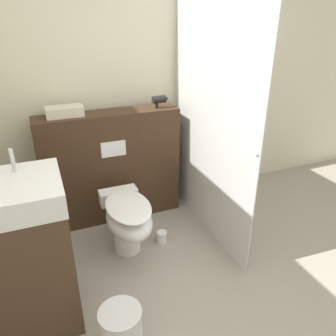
# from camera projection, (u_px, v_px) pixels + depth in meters

# --- Properties ---
(wall_back) EXTENTS (8.00, 0.06, 2.50)m
(wall_back) POSITION_uv_depth(u_px,v_px,m) (137.00, 83.00, 3.11)
(wall_back) COLOR beige
(wall_back) RESTS_ON ground_plane
(partition_panel) EXTENTS (1.28, 0.27, 1.06)m
(partition_panel) POSITION_uv_depth(u_px,v_px,m) (112.00, 167.00, 3.10)
(partition_panel) COLOR #3D2819
(partition_panel) RESTS_ON ground_plane
(shower_glass) EXTENTS (0.04, 1.41, 2.08)m
(shower_glass) POSITION_uv_depth(u_px,v_px,m) (210.00, 120.00, 2.72)
(shower_glass) COLOR silver
(shower_glass) RESTS_ON ground_plane
(toilet) EXTENTS (0.35, 0.67, 0.51)m
(toilet) POSITION_uv_depth(u_px,v_px,m) (127.00, 220.00, 2.65)
(toilet) COLOR white
(toilet) RESTS_ON ground_plane
(sink_vanity) EXTENTS (0.48, 0.52, 1.16)m
(sink_vanity) POSITION_uv_depth(u_px,v_px,m) (31.00, 255.00, 2.00)
(sink_vanity) COLOR #473323
(sink_vanity) RESTS_ON ground_plane
(hair_drier) EXTENTS (0.15, 0.07, 0.11)m
(hair_drier) POSITION_uv_depth(u_px,v_px,m) (160.00, 100.00, 2.98)
(hair_drier) COLOR black
(hair_drier) RESTS_ON partition_panel
(folded_towel) EXTENTS (0.30, 0.17, 0.08)m
(folded_towel) POSITION_uv_depth(u_px,v_px,m) (65.00, 111.00, 2.75)
(folded_towel) COLOR beige
(folded_towel) RESTS_ON partition_panel
(spare_toilet_roll) EXTENTS (0.09, 0.09, 0.10)m
(spare_toilet_roll) POSITION_uv_depth(u_px,v_px,m) (162.00, 237.00, 2.90)
(spare_toilet_roll) COLOR white
(spare_toilet_roll) RESTS_ON ground_plane
(waste_bin) EXTENTS (0.26, 0.26, 0.27)m
(waste_bin) POSITION_uv_depth(u_px,v_px,m) (121.00, 329.00, 1.96)
(waste_bin) COLOR silver
(waste_bin) RESTS_ON ground_plane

